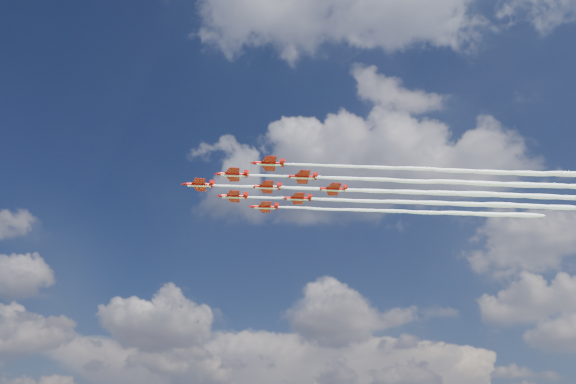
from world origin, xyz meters
name	(u,v)px	position (x,y,z in m)	size (l,w,h in m)	color
jet_lead	(366,190)	(27.75, 6.24, 86.96)	(97.55, 41.50, 2.40)	#A60A09
jet_row2_port	(405,181)	(39.44, 3.25, 86.96)	(97.55, 41.50, 2.40)	#A60A09
jet_row2_starb	(393,202)	(34.20, 16.45, 86.96)	(97.55, 41.50, 2.40)	#A60A09
jet_row3_port	(447,170)	(51.14, 0.26, 86.96)	(97.55, 41.50, 2.40)	#A60A09
jet_row3_centre	(431,193)	(45.90, 13.45, 86.96)	(97.55, 41.50, 2.40)	#A60A09
jet_row3_starb	(418,212)	(40.66, 26.65, 86.96)	(97.55, 41.50, 2.40)	#A60A09
jet_row4_port	(472,183)	(57.60, 10.46, 86.96)	(97.55, 41.50, 2.40)	#A60A09
jet_row4_starb	(455,204)	(52.35, 23.66, 86.96)	(97.55, 41.50, 2.40)	#A60A09
jet_tail	(495,195)	(64.05, 20.66, 86.96)	(97.55, 41.50, 2.40)	#A60A09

